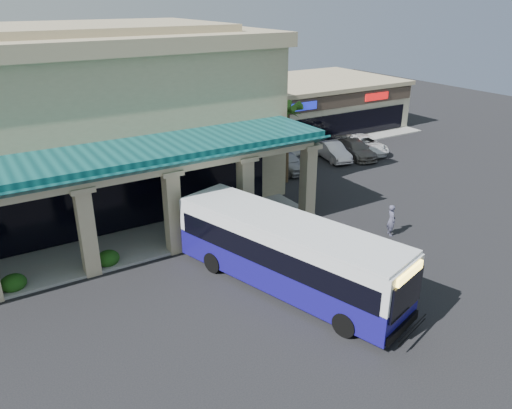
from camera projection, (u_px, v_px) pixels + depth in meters
ground at (273, 278)px, 24.81m from camera, size 110.00×110.00×0.00m
main_building at (27, 122)px, 31.25m from camera, size 30.80×14.80×11.35m
arcade at (67, 213)px, 25.14m from camera, size 30.00×6.20×5.70m
strip_mall at (290, 106)px, 51.39m from camera, size 22.50×12.50×4.90m
palm_0 at (287, 139)px, 36.27m from camera, size 2.40×2.40×6.60m
palm_1 at (276, 134)px, 39.26m from camera, size 2.40×2.40×5.80m
broadleaf_tree at (223, 130)px, 42.39m from camera, size 2.60×2.60×4.81m
transit_bus at (287, 255)px, 23.38m from camera, size 6.37×12.83×3.50m
pedestrian at (391, 220)px, 28.93m from camera, size 0.69×0.81×1.89m
car_silver at (287, 161)px, 39.67m from camera, size 1.99×4.64×1.56m
car_white at (333, 151)px, 42.41m from camera, size 2.46×4.69×1.47m
car_red at (356, 149)px, 43.06m from camera, size 3.01×5.20×1.42m
car_gray at (365, 144)px, 44.40m from camera, size 3.29×5.58×1.46m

